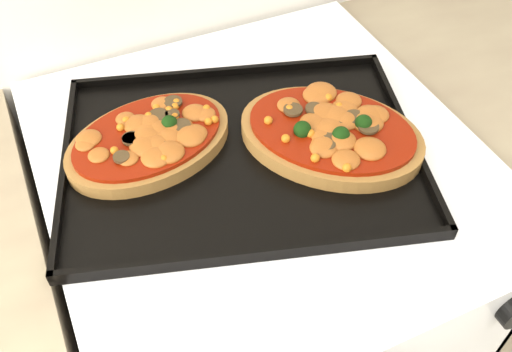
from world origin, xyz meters
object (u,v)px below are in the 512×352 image
stove (259,310)px  pizza_right (331,132)px  baking_tray (241,151)px  pizza_left (149,139)px

stove → pizza_right: bearing=-23.6°
baking_tray → pizza_left: 0.13m
baking_tray → pizza_left: bearing=168.9°
pizza_right → baking_tray: bearing=163.9°
stove → baking_tray: baking_tray is taller
pizza_left → pizza_right: 0.25m
stove → pizza_left: bearing=159.1°
baking_tray → pizza_right: bearing=0.6°
stove → pizza_right: (0.09, -0.04, 0.48)m
baking_tray → pizza_right: 0.13m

